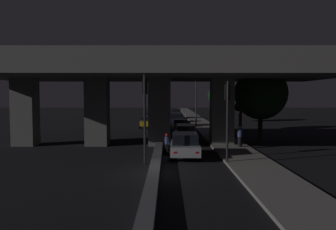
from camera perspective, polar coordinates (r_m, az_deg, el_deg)
The scene contains 21 objects.
ground_plane at distance 17.90m, azimuth -2.16°, elevation -9.97°, with size 200.00×200.00×0.00m, color black.
median_divider at distance 52.56m, azimuth -0.63°, elevation -0.98°, with size 0.57×126.00×0.38m, color #4C4C51.
sidewalk_right at distance 45.86m, azimuth 6.35°, elevation -1.76°, with size 2.96×126.00×0.16m, color slate.
elevated_overpass at distance 27.33m, azimuth -1.90°, elevation 7.56°, with size 29.22×12.67×8.22m.
traffic_light_left_of_median at distance 19.72m, azimuth -3.91°, elevation 1.99°, with size 0.30×0.49×5.38m.
traffic_light_right_of_median at distance 20.01m, azimuth 10.43°, elevation 1.25°, with size 0.30×0.49×5.01m.
street_lamp at distance 43.39m, azimuth 4.65°, elevation 4.81°, with size 2.55×0.32×8.97m.
car_silver_lead at distance 22.07m, azimuth 3.10°, elevation -5.19°, with size 2.14×4.08×1.63m.
car_white_second at distance 28.62m, azimuth 3.19°, elevation -3.23°, with size 1.92×4.74×1.63m.
car_grey_third at distance 36.25m, azimuth 2.22°, elevation -1.90°, with size 2.02×4.75×1.58m.
car_dark_blue_fourth at distance 43.70m, azimuth 1.68°, elevation -0.79°, with size 1.90×4.19×1.87m.
car_dark_blue_fifth at distance 50.93m, azimuth 1.49°, elevation -0.49°, with size 2.02×4.08×1.41m.
car_taxi_yellow_sixth at distance 59.69m, azimuth 1.60°, elevation 0.25°, with size 1.88×4.57×1.81m.
car_taxi_yellow_lead_oncoming at distance 43.19m, azimuth -3.43°, elevation -1.19°, with size 1.93×4.72×1.42m.
car_grey_second_oncoming at distance 54.26m, azimuth -2.76°, elevation -0.28°, with size 2.22×4.83×1.41m.
motorcycle_black_filtering_near at distance 23.48m, azimuth -0.05°, elevation -5.24°, with size 0.34×1.81×1.46m.
motorcycle_white_filtering_mid at distance 29.53m, azimuth 0.13°, elevation -3.46°, with size 0.32×1.76×1.49m.
pedestrian_on_sidewalk at distance 26.22m, azimuth 12.56°, elevation -3.70°, with size 0.39×0.39×1.60m.
roadside_tree_kerbside_near at distance 30.99m, azimuth 16.00°, elevation 3.64°, with size 4.80×4.80×6.78m.
roadside_tree_kerbside_mid at distance 39.97m, azimuth 12.67°, elevation 2.84°, with size 3.21×3.21×5.48m.
roadside_tree_kerbside_far at distance 52.08m, azimuth 9.14°, elevation 3.29°, with size 3.77×3.77×6.04m.
Camera 1 is at (0.71, -17.41, 4.10)m, focal length 35.00 mm.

